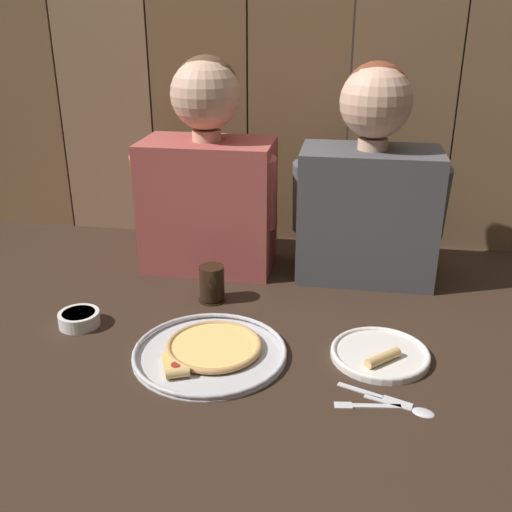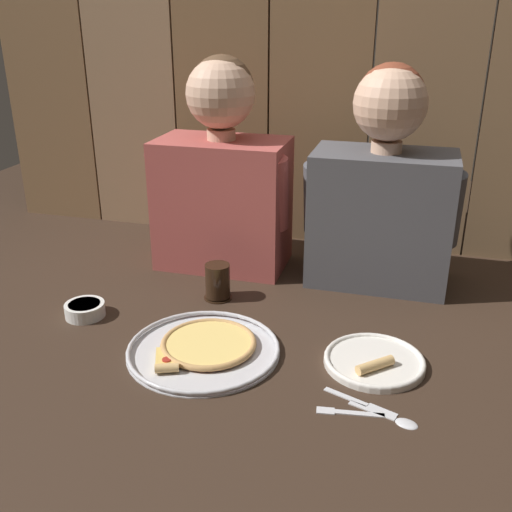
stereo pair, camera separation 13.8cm
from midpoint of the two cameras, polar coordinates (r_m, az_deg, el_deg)
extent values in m
plane|color=#332319|center=(1.37, 3.15, -8.72)|extent=(3.20, 3.20, 0.00)
cylinder|color=silver|center=(1.35, -2.13, -9.26)|extent=(0.35, 0.35, 0.01)
torus|color=silver|center=(1.34, -2.13, -8.97)|extent=(0.35, 0.35, 0.01)
cylinder|color=#B23823|center=(1.36, -1.66, -8.67)|extent=(0.21, 0.21, 0.00)
cylinder|color=#F4D170|center=(1.36, -1.66, -8.49)|extent=(0.20, 0.20, 0.01)
torus|color=tan|center=(1.36, -1.66, -8.49)|extent=(0.22, 0.22, 0.01)
cube|color=#EFC660|center=(1.31, -5.54, -9.94)|extent=(0.08, 0.10, 0.01)
cylinder|color=tan|center=(1.27, -5.48, -10.79)|extent=(0.05, 0.04, 0.02)
cylinder|color=#A3281E|center=(1.30, -5.57, -10.01)|extent=(0.02, 0.02, 0.00)
cylinder|color=white|center=(1.34, 14.30, -9.97)|extent=(0.22, 0.22, 0.01)
torus|color=white|center=(1.34, 14.32, -9.75)|extent=(0.22, 0.22, 0.01)
cylinder|color=tan|center=(1.30, 14.48, -10.25)|extent=(0.08, 0.08, 0.02)
cylinder|color=black|center=(1.58, -1.18, -4.03)|extent=(0.08, 0.08, 0.01)
cylinder|color=black|center=(1.56, -1.19, -2.44)|extent=(0.07, 0.07, 0.09)
cylinder|color=white|center=(1.53, -13.72, -5.13)|extent=(0.10, 0.10, 0.03)
cylinder|color=#B23823|center=(1.53, -13.75, -4.84)|extent=(0.08, 0.08, 0.02)
cube|color=silver|center=(1.20, 13.37, -14.64)|extent=(0.10, 0.02, 0.01)
cube|color=silver|center=(1.19, 10.16, -14.54)|extent=(0.04, 0.02, 0.01)
cube|color=silver|center=(1.23, 11.95, -13.21)|extent=(0.09, 0.04, 0.01)
cube|color=silver|center=(1.21, 15.35, -14.35)|extent=(0.06, 0.04, 0.00)
cube|color=silver|center=(1.21, 14.48, -14.30)|extent=(0.09, 0.04, 0.01)
ellipsoid|color=silver|center=(1.20, 17.72, -15.13)|extent=(0.05, 0.04, 0.01)
cube|color=#AD4C47|center=(1.73, -0.93, 5.03)|extent=(0.37, 0.22, 0.38)
cylinder|color=#DBAD8E|center=(1.68, -0.98, 11.64)|extent=(0.08, 0.08, 0.03)
sphere|color=#DBAD8E|center=(1.66, -1.00, 15.37)|extent=(0.19, 0.19, 0.19)
sphere|color=brown|center=(1.67, -0.86, 15.91)|extent=(0.18, 0.18, 0.18)
cylinder|color=#AD4C47|center=(1.73, -6.63, 6.83)|extent=(0.08, 0.13, 0.22)
cylinder|color=#AD4C47|center=(1.64, 4.26, 6.00)|extent=(0.08, 0.11, 0.22)
cube|color=#4C4C51|center=(1.67, 14.25, 3.46)|extent=(0.38, 0.22, 0.37)
cylinder|color=#DBAD8E|center=(1.62, 14.94, 10.13)|extent=(0.08, 0.08, 0.03)
sphere|color=#DBAD8E|center=(1.60, 15.34, 13.96)|extent=(0.19, 0.19, 0.19)
sphere|color=brown|center=(1.61, 15.41, 14.53)|extent=(0.17, 0.17, 0.17)
cylinder|color=#4C4C51|center=(1.62, 8.42, 5.45)|extent=(0.08, 0.12, 0.21)
cylinder|color=#4C4C51|center=(1.62, 20.33, 4.21)|extent=(0.08, 0.12, 0.21)
cube|color=brown|center=(2.20, -18.00, 18.20)|extent=(0.31, 0.03, 1.16)
cube|color=#8A6B4D|center=(2.05, -10.17, 18.64)|extent=(0.31, 0.03, 1.16)
cube|color=brown|center=(1.94, -1.25, 18.74)|extent=(0.31, 0.03, 1.16)
cube|color=brown|center=(1.87, 8.52, 18.36)|extent=(0.31, 0.03, 1.16)
cube|color=brown|center=(1.86, 18.63, 17.44)|extent=(0.31, 0.03, 1.16)
camera|label=1|loc=(0.07, -87.14, 1.21)|focal=41.46mm
camera|label=2|loc=(0.07, 92.86, -1.21)|focal=41.46mm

